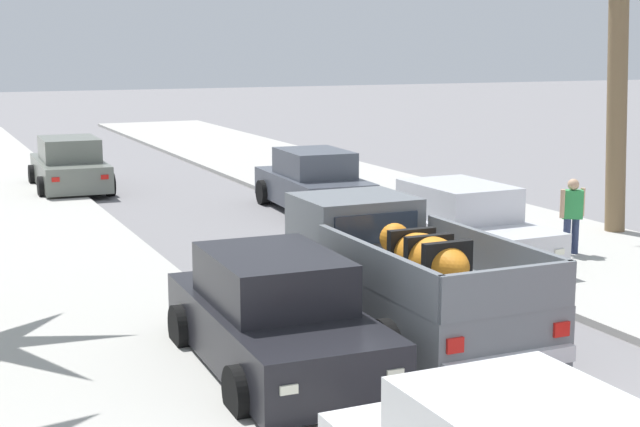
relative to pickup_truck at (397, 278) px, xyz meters
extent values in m
cube|color=#B2AFA8|center=(-4.61, 6.79, -0.75)|extent=(5.30, 60.00, 0.12)
cube|color=#B2AFA8|center=(5.40, 6.79, -0.75)|extent=(5.30, 60.00, 0.12)
cube|color=silver|center=(-3.37, 6.79, -0.76)|extent=(0.16, 60.00, 0.10)
cube|color=silver|center=(4.15, 6.79, -0.76)|extent=(0.16, 60.00, 0.10)
cube|color=slate|center=(0.00, -0.18, -0.21)|extent=(1.93, 5.10, 0.80)
cube|color=slate|center=(0.00, 1.42, 0.59)|extent=(1.72, 1.50, 0.80)
cube|color=#283342|center=(0.00, 0.66, 0.61)|extent=(1.38, 0.06, 0.44)
cube|color=#283342|center=(0.00, 2.18, 0.61)|extent=(1.46, 0.06, 0.48)
cube|color=slate|center=(-0.91, -1.04, 0.47)|extent=(0.11, 3.30, 0.56)
cube|color=slate|center=(0.91, -1.04, 0.47)|extent=(0.11, 3.30, 0.56)
cube|color=slate|center=(-0.01, -2.69, 0.47)|extent=(1.88, 0.10, 0.56)
cube|color=silver|center=(-0.01, -2.78, -0.37)|extent=(1.82, 0.12, 0.20)
cylinder|color=black|center=(-0.98, 1.35, -0.43)|extent=(0.26, 0.76, 0.76)
cylinder|color=black|center=(0.98, 1.35, -0.43)|extent=(0.26, 0.76, 0.76)
cylinder|color=black|center=(-0.98, -1.58, -0.43)|extent=(0.26, 0.76, 0.76)
cylinder|color=black|center=(0.98, -1.59, -0.43)|extent=(0.26, 0.76, 0.76)
cube|color=red|center=(-0.75, -2.75, -0.07)|extent=(0.22, 0.04, 0.18)
cube|color=red|center=(0.74, -2.75, -0.07)|extent=(0.22, 0.04, 0.18)
ellipsoid|color=orange|center=(0.00, -0.87, 0.49)|extent=(0.70, 1.70, 0.60)
sphere|color=orange|center=(0.00, 0.08, 0.57)|extent=(0.44, 0.44, 0.44)
cube|color=black|center=(0.00, -1.34, 0.49)|extent=(0.71, 0.12, 0.61)
cube|color=black|center=(0.00, -0.87, 0.49)|extent=(0.71, 0.12, 0.61)
cube|color=black|center=(0.00, -0.40, 0.49)|extent=(0.71, 0.12, 0.61)
cube|color=black|center=(-2.20, -0.84, -0.28)|extent=(1.88, 4.25, 0.72)
cube|color=black|center=(-2.20, -0.74, 0.40)|extent=(1.58, 2.14, 0.64)
cube|color=#283342|center=(-2.22, -1.71, 0.38)|extent=(1.37, 0.12, 0.52)
cube|color=#283342|center=(-2.17, 0.23, 0.38)|extent=(1.34, 0.12, 0.50)
cylinder|color=black|center=(-1.34, -2.17, -0.49)|extent=(0.24, 0.65, 0.64)
cylinder|color=black|center=(-3.14, -2.11, -0.49)|extent=(0.24, 0.65, 0.64)
cylinder|color=black|center=(-1.26, 0.44, -0.49)|extent=(0.24, 0.65, 0.64)
cylinder|color=black|center=(-3.07, 0.49, -0.49)|extent=(0.24, 0.65, 0.64)
cube|color=red|center=(-1.51, 1.25, -0.17)|extent=(0.20, 0.05, 0.12)
cube|color=white|center=(-1.64, -2.96, -0.21)|extent=(0.20, 0.05, 0.10)
cube|color=red|center=(-2.78, 1.29, -0.17)|extent=(0.20, 0.05, 0.12)
cube|color=white|center=(-2.88, -2.93, -0.21)|extent=(0.20, 0.05, 0.10)
cube|color=#474C56|center=(2.94, 9.73, -0.28)|extent=(1.98, 4.29, 0.72)
cube|color=#474C56|center=(2.94, 9.63, 0.40)|extent=(1.63, 2.18, 0.64)
cube|color=#283342|center=(2.99, 10.60, 0.38)|extent=(1.37, 0.15, 0.52)
cube|color=#283342|center=(2.89, 8.66, 0.38)|extent=(1.34, 0.15, 0.50)
cylinder|color=black|center=(2.11, 11.08, -0.49)|extent=(0.25, 0.65, 0.64)
cylinder|color=black|center=(3.92, 10.98, -0.49)|extent=(0.25, 0.65, 0.64)
cylinder|color=black|center=(1.97, 8.48, -0.49)|extent=(0.25, 0.65, 0.64)
cylinder|color=black|center=(3.78, 8.38, -0.49)|extent=(0.25, 0.65, 0.64)
cube|color=red|center=(2.20, 7.66, -0.17)|extent=(0.20, 0.05, 0.12)
cube|color=white|center=(2.44, 11.87, -0.21)|extent=(0.20, 0.05, 0.10)
cube|color=red|center=(3.46, 7.59, -0.17)|extent=(0.20, 0.05, 0.12)
cube|color=white|center=(3.67, 11.81, -0.21)|extent=(0.20, 0.05, 0.10)
cube|color=silver|center=(3.16, 3.26, -0.28)|extent=(1.84, 4.23, 0.72)
cube|color=silver|center=(3.16, 3.36, 0.40)|extent=(1.56, 2.13, 0.64)
cube|color=#283342|center=(3.17, 2.39, 0.38)|extent=(1.37, 0.11, 0.52)
cube|color=#283342|center=(3.14, 4.33, 0.38)|extent=(1.34, 0.11, 0.50)
cylinder|color=black|center=(4.09, 1.97, -0.49)|extent=(0.23, 0.64, 0.64)
cylinder|color=black|center=(2.28, 1.94, -0.49)|extent=(0.23, 0.64, 0.64)
cylinder|color=black|center=(4.03, 4.58, -0.49)|extent=(0.23, 0.64, 0.64)
cylinder|color=black|center=(2.23, 4.54, -0.49)|extent=(0.23, 0.64, 0.64)
cube|color=red|center=(3.75, 5.38, -0.17)|extent=(0.20, 0.04, 0.12)
cube|color=white|center=(3.82, 1.16, -0.21)|extent=(0.20, 0.04, 0.10)
cube|color=red|center=(2.48, 5.36, -0.17)|extent=(0.20, 0.04, 0.12)
cube|color=white|center=(2.58, 1.14, -0.21)|extent=(0.20, 0.04, 0.10)
cube|color=slate|center=(-2.10, 15.44, -0.28)|extent=(1.89, 4.25, 0.72)
cube|color=slate|center=(-2.11, 15.34, 0.40)|extent=(1.58, 2.15, 0.64)
cube|color=#283342|center=(-2.08, 16.31, 0.38)|extent=(1.37, 0.12, 0.52)
cube|color=#283342|center=(-2.14, 14.37, 0.38)|extent=(1.34, 0.12, 0.50)
cylinder|color=black|center=(-2.97, 16.77, -0.49)|extent=(0.24, 0.65, 0.64)
cylinder|color=black|center=(-1.16, 16.71, -0.49)|extent=(0.24, 0.65, 0.64)
cylinder|color=black|center=(-3.05, 14.17, -0.49)|extent=(0.24, 0.65, 0.64)
cylinder|color=black|center=(-1.24, 14.11, -0.49)|extent=(0.24, 0.65, 0.64)
cube|color=red|center=(-2.80, 13.35, -0.17)|extent=(0.20, 0.05, 0.12)
cube|color=white|center=(-2.65, 17.57, -0.21)|extent=(0.20, 0.05, 0.10)
cube|color=red|center=(-1.54, 13.31, -0.17)|extent=(0.20, 0.05, 0.12)
cube|color=white|center=(-1.42, 17.53, -0.21)|extent=(0.20, 0.05, 0.10)
cube|color=#283342|center=(-2.25, -5.28, 0.38)|extent=(1.34, 0.09, 0.50)
cube|color=red|center=(-1.62, -4.24, -0.17)|extent=(0.20, 0.04, 0.12)
cylinder|color=brown|center=(7.67, 4.29, 2.50)|extent=(0.42, 0.78, 6.64)
cylinder|color=navy|center=(5.20, 2.68, -0.40)|extent=(0.14, 0.14, 0.82)
cylinder|color=navy|center=(5.40, 2.68, -0.40)|extent=(0.14, 0.14, 0.82)
cube|color=green|center=(5.30, 2.68, 0.28)|extent=(0.44, 0.38, 0.55)
sphere|color=tan|center=(5.30, 2.68, 0.67)|extent=(0.22, 0.22, 0.22)
cylinder|color=tan|center=(5.06, 2.68, 0.31)|extent=(0.09, 0.09, 0.55)
cylinder|color=tan|center=(5.54, 2.68, 0.31)|extent=(0.09, 0.09, 0.55)
camera|label=1|loc=(-6.30, -11.37, 3.30)|focal=52.17mm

